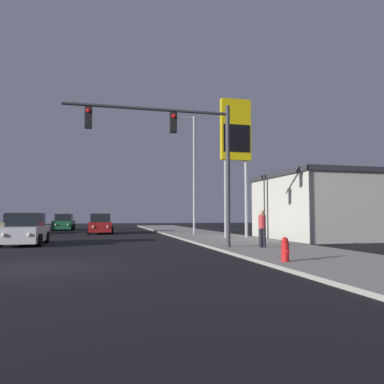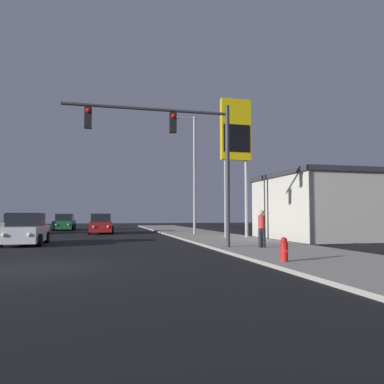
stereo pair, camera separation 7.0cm
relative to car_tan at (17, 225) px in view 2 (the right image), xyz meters
name	(u,v)px [view 2 (the right image)]	position (x,y,z in m)	size (l,w,h in m)	color
ground_plane	(29,268)	(4.68, -21.46, -0.76)	(120.00, 120.00, 0.00)	black
sidewalk_right	(226,240)	(14.18, -11.46, -0.70)	(5.00, 60.00, 0.12)	#9E998E
building_gas_station	(345,206)	(22.68, -11.35, 1.40)	(10.30, 8.30, 4.30)	beige
car_tan	(17,225)	(0.00, 0.00, 0.00)	(2.04, 4.32, 1.68)	tan
car_red	(101,224)	(6.73, -0.74, 0.00)	(2.04, 4.33, 1.68)	maroon
car_white	(26,230)	(2.86, -12.10, 0.00)	(2.04, 4.33, 1.68)	silver
car_grey	(30,223)	(-0.34, 7.52, 0.00)	(2.04, 4.34, 1.68)	slate
car_green	(65,223)	(3.11, 6.88, 0.00)	(2.04, 4.34, 1.68)	#195933
traffic_light_mast	(183,144)	(10.22, -17.27, 3.97)	(7.39, 0.36, 6.50)	#38383D
street_lamp	(193,168)	(13.45, -6.00, 4.36)	(1.74, 0.24, 9.00)	#99999E
gas_station_sign	(236,137)	(15.18, -10.70, 5.86)	(2.00, 0.42, 9.00)	#99999E
fire_hydrant	(284,250)	(12.30, -22.66, -0.27)	(0.24, 0.34, 0.76)	red
pedestrian_on_sidewalk	(262,227)	(13.74, -17.81, 0.27)	(0.34, 0.32, 1.67)	#23232D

